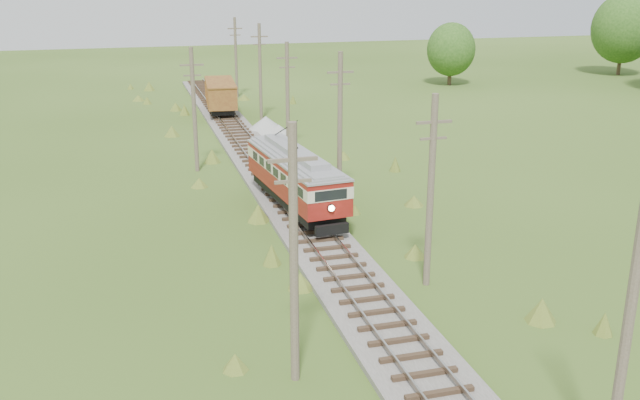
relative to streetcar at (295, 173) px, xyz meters
name	(u,v)px	position (x,y,z in m)	size (l,w,h in m)	color
railbed_main	(278,187)	(0.00, 4.80, -2.20)	(3.60, 96.00, 0.57)	#605B54
streetcar	(295,173)	(0.00, 0.00, 0.00)	(3.65, 11.08, 5.01)	black
gondola	(221,94)	(0.00, 30.73, -0.34)	(3.37, 8.50, 2.76)	black
gravel_pile	(268,125)	(2.88, 22.19, -1.76)	(3.72, 3.94, 1.35)	gray
utility_pole_r_1	(627,331)	(3.10, -24.20, 2.00)	(0.30, 0.30, 8.80)	brown
utility_pole_r_2	(431,190)	(3.30, -11.20, 2.03)	(1.60, 0.30, 8.60)	brown
utility_pole_r_3	(340,126)	(3.20, 1.80, 2.23)	(1.60, 0.30, 9.00)	brown
utility_pole_r_4	(288,96)	(3.00, 14.80, 1.93)	(1.60, 0.30, 8.40)	brown
utility_pole_r_5	(260,71)	(3.40, 27.80, 2.18)	(1.60, 0.30, 8.90)	brown
utility_pole_r_6	(236,57)	(3.20, 40.80, 2.08)	(1.60, 0.30, 8.70)	brown
utility_pole_l_a	(294,254)	(-4.20, -17.20, 2.23)	(1.60, 0.30, 9.00)	brown
utility_pole_l_b	(194,109)	(-4.50, 10.80, 2.03)	(1.60, 0.30, 8.60)	brown
tree_right_5	(624,28)	(56.00, 44.80, 3.80)	(8.40, 8.40, 10.82)	#38281C
tree_mid_b	(451,49)	(30.00, 42.80, 1.94)	(5.88, 5.88, 7.57)	#38281C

